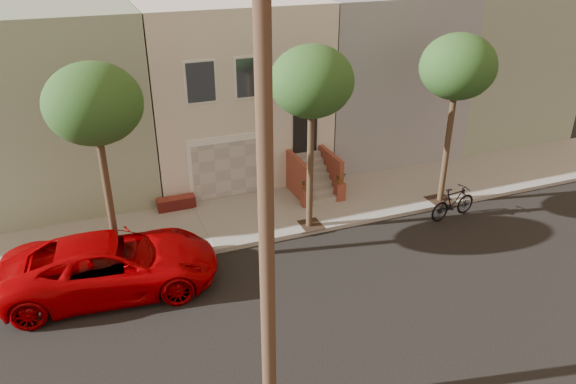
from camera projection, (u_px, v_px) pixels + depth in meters
name	position (u px, v px, depth m)	size (l,w,h in m)	color
ground	(331.00, 298.00, 15.77)	(90.00, 90.00, 0.00)	black
sidewalk	(269.00, 214.00, 20.22)	(40.00, 3.70, 0.15)	gray
house_row	(222.00, 81.00, 23.54)	(33.10, 11.70, 7.00)	#B8AE9D
tree_left	(94.00, 105.00, 14.93)	(2.70, 2.57, 6.30)	#2D2116
tree_mid	(312.00, 83.00, 17.06)	(2.70, 2.57, 6.30)	#2D2116
tree_right	(458.00, 68.00, 18.86)	(2.70, 2.57, 6.30)	#2D2116
pickup_truck	(112.00, 265.00, 15.82)	(2.81, 6.09, 1.69)	#B10004
motorcycle	(453.00, 202.00, 19.88)	(0.57, 2.04, 1.22)	black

